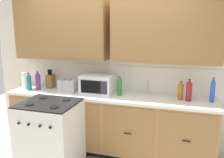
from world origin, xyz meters
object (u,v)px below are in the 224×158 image
Objects in this scene: stove_range at (50,135)px; microwave at (98,84)px; bottle_violet at (38,81)px; bottle_amber at (180,91)px; bottle_green at (120,86)px; knife_block at (51,81)px; bottle_red at (189,90)px; bottle_teal at (29,82)px; toaster at (68,86)px; bottle_blue at (213,90)px; paper_towel_roll at (26,81)px.

microwave is at bearing 55.66° from stove_range.
bottle_violet reaches higher than stove_range.
bottle_amber is 0.92× the size of bottle_green.
knife_block is (-0.87, 0.10, -0.02)m from microwave.
bottle_violet is at bearing -178.87° from bottle_red.
bottle_teal and bottle_green have the same top height.
bottle_blue is at bearing 1.69° from toaster.
bottle_amber is at bearing 1.46° from toaster.
paper_towel_roll is 0.85× the size of bottle_red.
bottle_red is at bearing -171.39° from bottle_blue.
bottle_blue reaches higher than bottle_teal.
bottle_red is 0.97m from bottle_green.
bottle_teal is at bearing -175.24° from bottle_green.
knife_block is 2.50m from bottle_blue.
stove_range is 3.29× the size of bottle_green.
knife_block is 0.21m from bottle_violet.
microwave is 0.36m from bottle_green.
bottle_green is at bearing 0.64° from toaster.
knife_block is 2.09m from bottle_amber.
bottle_red is (2.20, -0.12, 0.03)m from knife_block.
toaster is 0.76m from paper_towel_roll.
toaster is at bearing -19.45° from knife_block.
stove_range is at bearing -124.34° from microwave.
knife_block reaches higher than bottle_teal.
microwave is 1.00m from bottle_violet.
bottle_blue is at bearing 18.24° from stove_range.
bottle_green is (1.23, -0.13, 0.03)m from knife_block.
bottle_amber is at bearing 1.52° from paper_towel_roll.
bottle_violet is at bearing 132.74° from stove_range.
bottle_violet is (-0.13, -0.17, 0.03)m from knife_block.
bottle_amber is 2.22m from bottle_violet.
stove_range is 1.04m from knife_block.
bottle_amber is (-0.41, -0.02, -0.03)m from bottle_blue.
bottle_amber is 0.86m from bottle_green.
stove_range is at bearing -47.26° from bottle_violet.
knife_block is at bearing 118.87° from stove_range.
stove_range is 1.98× the size of microwave.
bottle_teal is 1.08× the size of bottle_amber.
bottle_violet is at bearing -176.21° from microwave.
bottle_amber reaches higher than toaster.
stove_range is 1.19m from bottle_green.
bottle_blue is (2.11, 0.06, 0.07)m from toaster.
paper_towel_roll is at bearing -178.32° from bottle_blue.
bottle_teal is at bearing -34.26° from paper_towel_roll.
bottle_teal is (-0.63, -0.11, 0.04)m from toaster.
bottle_violet is at bearing -178.00° from bottle_blue.
bottle_red is (1.33, -0.02, 0.01)m from microwave.
bottle_teal is at bearing -176.35° from bottle_blue.
stove_range is 0.83m from toaster.
bottle_blue is at bearing -1.72° from knife_block.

